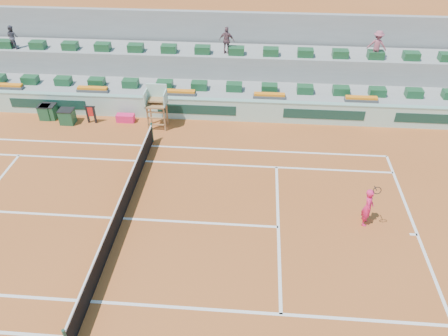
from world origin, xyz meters
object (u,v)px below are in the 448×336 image
(umpire_chair, at_px, (156,101))
(drink_cooler_a, at_px, (67,116))
(player_bag, at_px, (126,118))
(tennis_player, at_px, (368,207))

(umpire_chair, distance_m, drink_cooler_a, 5.20)
(player_bag, distance_m, drink_cooler_a, 3.17)
(player_bag, distance_m, tennis_player, 13.93)
(umpire_chair, xyz_separation_m, tennis_player, (9.89, -6.97, -0.68))
(player_bag, relative_size, umpire_chair, 0.41)
(drink_cooler_a, xyz_separation_m, tennis_player, (14.97, -6.89, 0.44))
(player_bag, height_order, drink_cooler_a, drink_cooler_a)
(umpire_chair, relative_size, drink_cooler_a, 2.86)
(player_bag, height_order, umpire_chair, umpire_chair)
(umpire_chair, bearing_deg, player_bag, 169.65)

